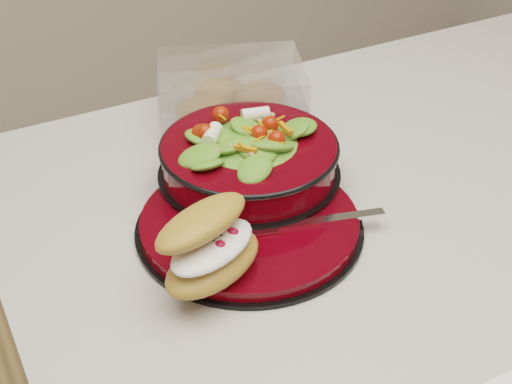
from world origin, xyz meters
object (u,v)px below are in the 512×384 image
fork (309,222)px  pastry_box (230,94)px  island_counter (398,364)px  croissant (210,245)px  dinner_plate (250,224)px  salad_bowl (249,151)px

fork → pastry_box: pastry_box is taller
island_counter → croissant: (-0.40, -0.09, 0.50)m
island_counter → dinner_plate: 0.55m
pastry_box → salad_bowl: bearing=-87.0°
island_counter → fork: (-0.25, -0.07, 0.47)m
fork → pastry_box: bearing=7.0°
dinner_plate → pastry_box: (0.10, 0.27, 0.03)m
dinner_plate → fork: size_ratio=1.60×
dinner_plate → pastry_box: bearing=68.7°
pastry_box → fork: bearing=-76.6°
island_counter → salad_bowl: (-0.27, 0.06, 0.50)m
fork → pastry_box: 0.31m
pastry_box → croissant: bearing=-97.9°
croissant → salad_bowl: bearing=26.6°
croissant → fork: croissant is taller
croissant → pastry_box: croissant is taller
dinner_plate → pastry_box: size_ratio=1.09×
salad_bowl → fork: salad_bowl is taller
salad_bowl → fork: (0.02, -0.13, -0.04)m
dinner_plate → fork: bearing=-37.1°
dinner_plate → island_counter: bearing=4.3°
salad_bowl → croissant: salad_bowl is taller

